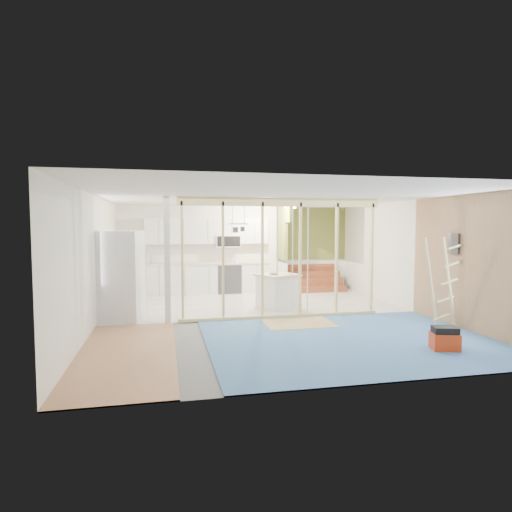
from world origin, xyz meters
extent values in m
cube|color=slate|center=(0.00, 0.00, 0.00)|extent=(7.00, 8.00, 0.01)
cube|color=white|center=(0.00, 0.00, 2.60)|extent=(7.00, 8.00, 0.01)
cube|color=white|center=(0.00, 4.00, 1.30)|extent=(7.00, 0.01, 2.60)
cube|color=white|center=(0.00, -4.00, 1.30)|extent=(7.00, 0.01, 2.60)
cube|color=white|center=(-3.50, 0.00, 1.30)|extent=(0.01, 8.00, 2.60)
cube|color=white|center=(3.50, 0.00, 1.30)|extent=(0.01, 8.00, 2.60)
cube|color=silver|center=(0.00, 2.00, 0.01)|extent=(7.00, 4.00, 0.02)
cube|color=#426AA2|center=(1.00, -2.00, 0.01)|extent=(5.00, 4.00, 0.02)
cube|color=tan|center=(-2.75, -2.00, 0.01)|extent=(1.50, 4.00, 0.02)
cube|color=tan|center=(0.50, -0.60, 0.02)|extent=(1.40, 1.00, 0.01)
cube|color=#DCCB86|center=(0.30, 0.00, 2.50)|extent=(4.40, 0.09, 0.18)
cube|color=#DCCB86|center=(0.30, 0.00, 0.05)|extent=(4.40, 0.09, 0.06)
cube|color=silver|center=(-2.10, 0.00, 1.30)|extent=(0.12, 0.14, 2.60)
cube|color=#DCCB86|center=(-1.80, 0.00, 1.30)|extent=(0.04, 0.09, 2.40)
cube|color=#DCCB86|center=(-0.96, 0.00, 1.30)|extent=(0.04, 0.09, 2.40)
cube|color=#DCCB86|center=(-0.12, 0.00, 1.30)|extent=(0.04, 0.09, 2.40)
cube|color=#DCCB86|center=(0.72, 0.00, 1.30)|extent=(0.04, 0.09, 2.40)
cube|color=#DCCB86|center=(1.56, 0.00, 1.30)|extent=(0.04, 0.09, 2.40)
cube|color=#DCCB86|center=(2.40, 0.00, 1.30)|extent=(0.04, 0.09, 2.40)
cylinder|color=silver|center=(0.20, -0.03, 1.22)|extent=(0.02, 0.02, 2.35)
cylinder|color=silver|center=(0.90, 0.02, 1.22)|extent=(0.02, 0.02, 2.35)
cylinder|color=silver|center=(0.55, 0.00, 1.22)|extent=(0.02, 0.02, 2.35)
cube|color=silver|center=(-0.90, 3.70, 0.44)|extent=(3.60, 0.60, 0.88)
cube|color=beige|center=(-0.90, 3.70, 0.91)|extent=(3.66, 0.64, 0.05)
cube|color=silver|center=(-3.20, 2.60, 0.44)|extent=(0.60, 1.60, 0.88)
cube|color=beige|center=(-3.20, 2.60, 0.91)|extent=(0.64, 1.64, 0.05)
cube|color=silver|center=(-0.90, 3.82, 1.85)|extent=(3.60, 0.34, 0.75)
cube|color=white|center=(-0.30, 3.78, 1.55)|extent=(0.72, 0.38, 0.36)
cube|color=black|center=(-0.30, 3.59, 1.55)|extent=(0.68, 0.02, 0.30)
cube|color=olive|center=(1.30, 3.55, 1.80)|extent=(0.10, 0.90, 1.60)
cube|color=white|center=(1.30, 3.55, 0.45)|extent=(0.10, 0.90, 0.90)
cube|color=olive|center=(1.30, 2.85, 2.35)|extent=(0.10, 0.50, 0.50)
cube|color=olive|center=(2.40, 3.97, 1.75)|extent=(2.20, 0.04, 1.60)
cube|color=white|center=(2.40, 3.97, 0.45)|extent=(2.20, 0.04, 0.90)
cube|color=brown|center=(2.35, 3.20, 0.10)|extent=(1.70, 0.26, 0.20)
cube|color=brown|center=(2.35, 3.46, 0.30)|extent=(1.70, 0.26, 0.20)
cube|color=brown|center=(2.35, 3.72, 0.50)|extent=(1.70, 0.26, 0.20)
cube|color=brown|center=(2.35, 3.98, 0.70)|extent=(1.70, 0.26, 0.20)
torus|color=black|center=(-0.30, 1.90, 2.05)|extent=(0.52, 0.52, 0.02)
cylinder|color=black|center=(-0.45, 1.90, 2.30)|extent=(0.01, 0.01, 0.50)
cylinder|color=black|center=(-0.15, 1.90, 2.30)|extent=(0.01, 0.01, 0.50)
cylinder|color=#38393D|center=(-0.40, 1.80, 1.90)|extent=(0.14, 0.14, 0.14)
cylinder|color=#38393D|center=(-0.18, 2.00, 1.92)|extent=(0.12, 0.12, 0.12)
cube|color=tan|center=(3.48, -2.00, 1.30)|extent=(0.02, 4.00, 2.60)
cube|color=#38393D|center=(3.43, -1.40, 1.65)|extent=(0.04, 0.30, 0.40)
cylinder|color=#FFEABF|center=(1.40, 3.00, 2.54)|extent=(0.32, 0.32, 0.08)
cube|color=silver|center=(-3.05, 0.45, 0.95)|extent=(0.96, 0.93, 1.90)
cube|color=#38393D|center=(-2.65, 0.45, 0.95)|extent=(0.17, 0.75, 1.86)
cube|color=white|center=(0.51, 1.10, 0.39)|extent=(1.01, 1.01, 0.78)
cube|color=beige|center=(0.51, 1.10, 0.82)|extent=(1.13, 1.13, 0.05)
imported|color=white|center=(0.39, 1.02, 0.87)|extent=(0.29, 0.29, 0.06)
imported|color=#ABB2BE|center=(-2.50, 3.80, 1.07)|extent=(0.14, 0.14, 0.28)
imported|color=silver|center=(-0.07, 3.64, 1.04)|extent=(0.11, 0.11, 0.21)
cube|color=#AE2E10|center=(2.21, -2.88, 0.14)|extent=(0.48, 0.41, 0.29)
cube|color=black|center=(2.21, -2.88, 0.34)|extent=(0.43, 0.36, 0.10)
cube|color=#CAB87B|center=(2.80, -1.63, 0.90)|extent=(0.42, 0.12, 1.77)
cube|color=#CAB87B|center=(3.19, -1.63, 0.90)|extent=(0.42, 0.12, 1.77)
cube|color=#CAB87B|center=(3.05, -1.63, 0.24)|extent=(0.42, 0.12, 0.12)
cube|color=#CAB87B|center=(3.12, -1.63, 0.58)|extent=(0.42, 0.12, 0.12)
cube|color=#CAB87B|center=(3.19, -1.63, 0.93)|extent=(0.42, 0.12, 0.12)
cube|color=#CAB87B|center=(3.26, -1.63, 1.27)|extent=(0.42, 0.12, 0.12)
cube|color=#CAB87B|center=(3.33, -1.63, 1.61)|extent=(0.42, 0.12, 0.12)
camera|label=1|loc=(-2.15, -8.81, 1.99)|focal=30.00mm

